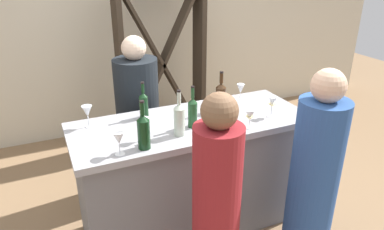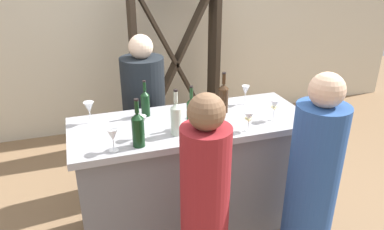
% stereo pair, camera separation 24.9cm
% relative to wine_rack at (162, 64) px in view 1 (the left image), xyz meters
% --- Properties ---
extents(ground_plane, '(12.00, 12.00, 0.00)m').
position_rel_wine_rack_xyz_m(ground_plane, '(-0.34, -1.65, -0.96)').
color(ground_plane, '#846647').
extents(back_wall, '(8.00, 0.10, 2.80)m').
position_rel_wine_rack_xyz_m(back_wall, '(-0.34, 0.55, 0.44)').
color(back_wall, beige).
rests_on(back_wall, ground).
extents(bar_counter, '(1.86, 0.73, 0.98)m').
position_rel_wine_rack_xyz_m(bar_counter, '(-0.34, -1.65, -0.47)').
color(bar_counter, slate).
rests_on(bar_counter, ground).
extents(wine_rack, '(1.04, 0.28, 1.93)m').
position_rel_wine_rack_xyz_m(wine_rack, '(0.00, 0.00, 0.00)').
color(wine_rack, '#33281E').
rests_on(wine_rack, ground).
extents(wine_bottle_leftmost_dark_green, '(0.08, 0.08, 0.34)m').
position_rel_wine_rack_xyz_m(wine_bottle_leftmost_dark_green, '(-0.80, -1.92, 0.14)').
color(wine_bottle_leftmost_dark_green, black).
rests_on(wine_bottle_leftmost_dark_green, bar_counter).
extents(wine_bottle_second_left_dark_green, '(0.07, 0.07, 0.29)m').
position_rel_wine_rack_xyz_m(wine_bottle_second_left_dark_green, '(-0.65, -1.44, 0.12)').
color(wine_bottle_second_left_dark_green, black).
rests_on(wine_bottle_second_left_dark_green, bar_counter).
extents(wine_bottle_center_clear_pale, '(0.08, 0.08, 0.34)m').
position_rel_wine_rack_xyz_m(wine_bottle_center_clear_pale, '(-0.51, -1.83, 0.14)').
color(wine_bottle_center_clear_pale, '#B7C6B2').
rests_on(wine_bottle_center_clear_pale, bar_counter).
extents(wine_bottle_second_right_olive_green, '(0.07, 0.07, 0.32)m').
position_rel_wine_rack_xyz_m(wine_bottle_second_right_olive_green, '(-0.38, -1.75, 0.14)').
color(wine_bottle_second_right_olive_green, '#193D1E').
rests_on(wine_bottle_second_right_olive_green, bar_counter).
extents(wine_bottle_rightmost_amber_brown, '(0.08, 0.08, 0.34)m').
position_rel_wine_rack_xyz_m(wine_bottle_rightmost_amber_brown, '(-0.04, -1.56, 0.14)').
color(wine_bottle_rightmost_amber_brown, '#331E0F').
rests_on(wine_bottle_rightmost_amber_brown, bar_counter).
extents(wine_glass_near_left, '(0.07, 0.07, 0.15)m').
position_rel_wine_rack_xyz_m(wine_glass_near_left, '(-0.00, -1.94, 0.11)').
color(wine_glass_near_left, white).
rests_on(wine_glass_near_left, bar_counter).
extents(wine_glass_near_center, '(0.08, 0.08, 0.16)m').
position_rel_wine_rack_xyz_m(wine_glass_near_center, '(-0.97, -1.93, 0.13)').
color(wine_glass_near_center, white).
rests_on(wine_glass_near_center, bar_counter).
extents(wine_glass_near_right, '(0.07, 0.07, 0.17)m').
position_rel_wine_rack_xyz_m(wine_glass_near_right, '(0.27, -1.83, 0.13)').
color(wine_glass_near_right, white).
rests_on(wine_glass_near_right, bar_counter).
extents(wine_glass_far_left, '(0.07, 0.07, 0.16)m').
position_rel_wine_rack_xyz_m(wine_glass_far_left, '(-0.75, -1.81, 0.13)').
color(wine_glass_far_left, white).
rests_on(wine_glass_far_left, bar_counter).
extents(wine_glass_far_center, '(0.07, 0.07, 0.16)m').
position_rel_wine_rack_xyz_m(wine_glass_far_center, '(0.21, -1.45, 0.13)').
color(wine_glass_far_center, white).
rests_on(wine_glass_far_center, bar_counter).
extents(wine_glass_far_right, '(0.08, 0.08, 0.17)m').
position_rel_wine_rack_xyz_m(wine_glass_far_right, '(-1.08, -1.43, 0.14)').
color(wine_glass_far_right, white).
rests_on(wine_glass_far_right, bar_counter).
extents(person_left_guest, '(0.44, 0.44, 1.50)m').
position_rel_wine_rack_xyz_m(person_left_guest, '(0.32, -2.33, -0.27)').
color(person_left_guest, '#284C8C').
rests_on(person_left_guest, ground).
extents(person_center_guest, '(0.38, 0.38, 1.48)m').
position_rel_wine_rack_xyz_m(person_center_guest, '(-0.50, -2.38, -0.27)').
color(person_center_guest, maroon).
rests_on(person_center_guest, ground).
extents(person_server_behind, '(0.52, 0.52, 1.53)m').
position_rel_wine_rack_xyz_m(person_server_behind, '(-0.58, -0.96, -0.27)').
color(person_server_behind, black).
rests_on(person_server_behind, ground).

